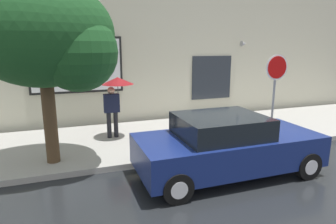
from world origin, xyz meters
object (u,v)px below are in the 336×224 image
fire_hydrant (201,129)px  pedestrian_with_umbrella (116,90)px  street_tree (49,38)px  parked_car (226,146)px  stop_sign (275,80)px

fire_hydrant → pedestrian_with_umbrella: pedestrian_with_umbrella is taller
street_tree → parked_car: bearing=-24.8°
fire_hydrant → pedestrian_with_umbrella: (-2.39, 1.23, 1.16)m
fire_hydrant → street_tree: bearing=-174.8°
parked_car → stop_sign: (2.48, 1.46, 1.28)m
parked_car → stop_sign: size_ratio=1.65×
pedestrian_with_umbrella → parked_car: bearing=-58.8°
fire_hydrant → street_tree: 4.93m
street_tree → pedestrian_with_umbrella: bearing=42.8°
pedestrian_with_umbrella → street_tree: 2.80m
stop_sign → fire_hydrant: bearing=163.0°
stop_sign → parked_car: bearing=-149.5°
pedestrian_with_umbrella → stop_sign: size_ratio=0.73×
fire_hydrant → stop_sign: (2.10, -0.64, 1.49)m
pedestrian_with_umbrella → stop_sign: stop_sign is taller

